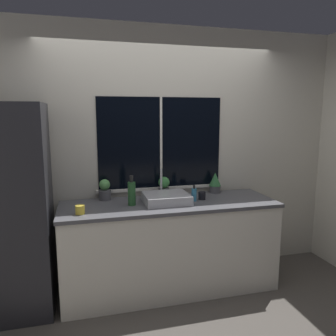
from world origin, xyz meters
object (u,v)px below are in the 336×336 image
Objects in this scene: refrigerator at (12,211)px; bottle_tall at (132,193)px; potted_plant_right at (215,182)px; potted_plant_center at (164,186)px; soap_bottle at (194,194)px; mug_black at (202,196)px; potted_plant_left at (105,190)px; sink at (166,198)px; mug_yellow at (80,210)px.

bottle_tall is (1.07, 0.03, 0.09)m from refrigerator.
potted_plant_right is 1.01m from bottle_tall.
bottle_tall is at bearing -145.29° from potted_plant_center.
soap_bottle reaches higher than mug_black.
mug_black is (0.35, -0.23, -0.07)m from potted_plant_center.
refrigerator reaches higher than mug_black.
potted_plant_left reaches higher than potted_plant_center.
mug_black is at bearing 2.55° from bottle_tall.
potted_plant_center is at bearing 180.00° from potted_plant_right.
mug_black is (0.97, -0.23, -0.06)m from potted_plant_left.
sink is 0.85m from mug_yellow.
bottle_tall is 3.59× the size of mug_yellow.
potted_plant_right is at bearing 8.26° from refrigerator.
refrigerator is 4.25× the size of sink.
bottle_tall reaches higher than potted_plant_left.
potted_plant_left is 0.50m from mug_yellow.
bottle_tall is at bearing 179.36° from soap_bottle.
potted_plant_left is 1.00m from mug_black.
soap_bottle is 2.04× the size of mug_black.
mug_black and mug_yellow have the same top height.
soap_bottle is (0.25, -0.27, -0.04)m from potted_plant_center.
potted_plant_center is 0.37m from soap_bottle.
refrigerator is 23.12× the size of mug_yellow.
refrigerator is at bearing -178.61° from sink.
sink is at bearing 1.39° from refrigerator.
mug_black is at bearing -34.12° from potted_plant_center.
sink is 5.44× the size of mug_yellow.
soap_bottle is (-0.34, -0.27, -0.05)m from potted_plant_right.
refrigerator reaches higher than potted_plant_right.
mug_black is (-0.24, -0.23, -0.08)m from potted_plant_right.
mug_yellow is (-1.12, -0.16, -0.03)m from soap_bottle.
potted_plant_center reaches higher than soap_bottle.
mug_yellow is at bearing -119.45° from potted_plant_left.
potted_plant_right is at bearing 16.62° from mug_yellow.
potted_plant_left is 0.74× the size of bottle_tall.
potted_plant_right is at bearing -0.00° from potted_plant_center.
potted_plant_right is at bearing 44.14° from mug_black.
bottle_tall is (-0.35, -0.01, 0.08)m from sink.
sink is 0.35m from bottle_tall.
bottle_tall reaches higher than potted_plant_center.
potted_plant_left is 1.02× the size of potted_plant_center.
soap_bottle is at bearing 0.73° from refrigerator.
potted_plant_right is (0.59, -0.00, 0.01)m from potted_plant_center.
refrigerator is 8.95× the size of potted_plant_center.
sink reaches higher than mug_black.
bottle_tall is 0.74m from mug_black.
refrigerator is 23.35× the size of mug_black.
potted_plant_right reaches higher than mug_yellow.
sink is 1.94× the size of potted_plant_right.
bottle_tall reaches higher than soap_bottle.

